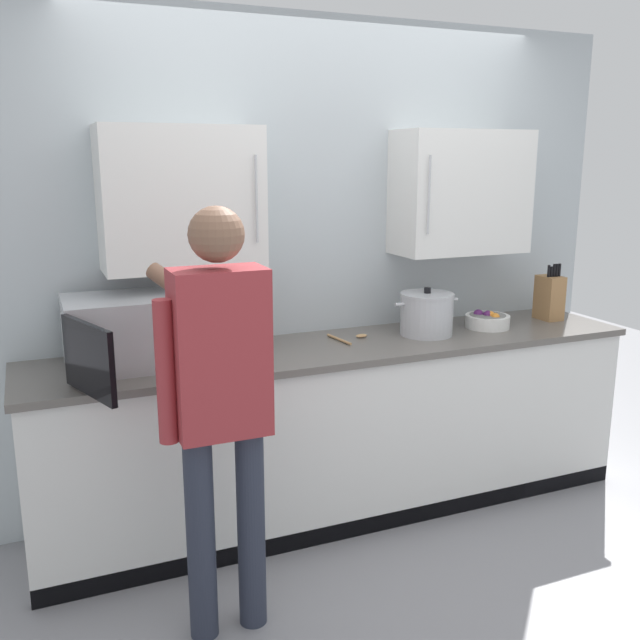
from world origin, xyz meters
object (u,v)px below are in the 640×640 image
Objects in this scene: fruit_bowl at (487,320)px; person_figure at (219,390)px; wooden_spoon at (351,337)px; stock_pot at (427,314)px; knife_block at (549,297)px; thermos_flask at (239,330)px; microwave_oven at (125,332)px.

person_figure is (-1.72, -0.72, 0.05)m from fruit_bowl.
wooden_spoon is at bearing 175.77° from fruit_bowl.
knife_block is (0.85, 0.04, 0.02)m from stock_pot.
person_figure is (-0.29, -0.71, -0.04)m from thermos_flask.
knife_block is at bearing 19.13° from person_figure.
microwave_oven is 2.11× the size of stock_pot.
person_figure is at bearing -157.23° from fruit_bowl.
wooden_spoon is 0.81m from fruit_bowl.
fruit_bowl is (0.40, 0.01, -0.07)m from stock_pot.
knife_block is at bearing 1.16° from thermos_flask.
microwave_oven is 0.53m from thermos_flask.
knife_block reaches higher than microwave_oven.
person_figure reaches higher than wooden_spoon.
knife_block reaches higher than fruit_bowl.
fruit_bowl is at bearing -0.46° from microwave_oven.
thermos_flask is at bearing 67.98° from person_figure.
stock_pot is 1.55× the size of fruit_bowl.
knife_block is at bearing -1.31° from wooden_spoon.
thermos_flask is (0.52, -0.02, -0.03)m from microwave_oven.
fruit_bowl is (1.95, -0.02, -0.12)m from microwave_oven.
wooden_spoon is 1.27m from knife_block.
knife_block is at bearing 0.37° from microwave_oven.
stock_pot reaches higher than fruit_bowl.
wooden_spoon is 0.89× the size of fruit_bowl.
wooden_spoon is at bearing 40.75° from person_figure.
stock_pot is 1.50m from person_figure.
thermos_flask is 1.43m from fruit_bowl.
stock_pot is 1.52× the size of thermos_flask.
thermos_flask is (-1.03, -0.00, 0.01)m from stock_pot.
knife_block is (2.40, 0.02, -0.03)m from microwave_oven.
wooden_spoon is at bearing 178.69° from knife_block.
microwave_oven is at bearing 177.51° from thermos_flask.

